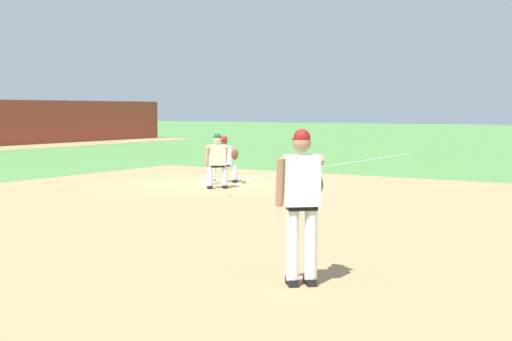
{
  "coord_description": "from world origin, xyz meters",
  "views": [
    {
      "loc": [
        -15.99,
        -11.38,
        2.09
      ],
      "look_at": [
        -6.06,
        -5.24,
        1.08
      ],
      "focal_mm": 50.0,
      "sensor_mm": 36.0,
      "label": 1
    }
  ],
  "objects_px": {
    "baseball": "(229,194)",
    "baserunner": "(217,159)",
    "first_baseman": "(225,157)",
    "pitcher": "(303,197)",
    "first_base_bag": "(211,183)"
  },
  "relations": [
    {
      "from": "first_base_bag",
      "to": "baseball",
      "type": "distance_m",
      "value": 2.61
    },
    {
      "from": "pitcher",
      "to": "baserunner",
      "type": "bearing_deg",
      "value": 40.43
    },
    {
      "from": "baseball",
      "to": "first_baseman",
      "type": "distance_m",
      "value": 3.08
    },
    {
      "from": "first_baseman",
      "to": "pitcher",
      "type": "bearing_deg",
      "value": -141.27
    },
    {
      "from": "baseball",
      "to": "first_baseman",
      "type": "xyz_separation_m",
      "value": [
        2.42,
        1.77,
        0.69
      ]
    },
    {
      "from": "baseball",
      "to": "pitcher",
      "type": "height_order",
      "value": "pitcher"
    },
    {
      "from": "baseball",
      "to": "baserunner",
      "type": "xyz_separation_m",
      "value": [
        1.11,
        1.12,
        0.76
      ]
    },
    {
      "from": "pitcher",
      "to": "baseball",
      "type": "bearing_deg",
      "value": 39.61
    },
    {
      "from": "pitcher",
      "to": "first_baseman",
      "type": "height_order",
      "value": "pitcher"
    },
    {
      "from": "first_base_bag",
      "to": "pitcher",
      "type": "relative_size",
      "value": 0.2
    },
    {
      "from": "first_base_bag",
      "to": "first_baseman",
      "type": "distance_m",
      "value": 0.91
    },
    {
      "from": "first_base_bag",
      "to": "baserunner",
      "type": "height_order",
      "value": "baserunner"
    },
    {
      "from": "first_base_bag",
      "to": "baserunner",
      "type": "distance_m",
      "value": 1.27
    },
    {
      "from": "first_base_bag",
      "to": "baserunner",
      "type": "relative_size",
      "value": 0.26
    },
    {
      "from": "baseball",
      "to": "baserunner",
      "type": "bearing_deg",
      "value": 45.05
    }
  ]
}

